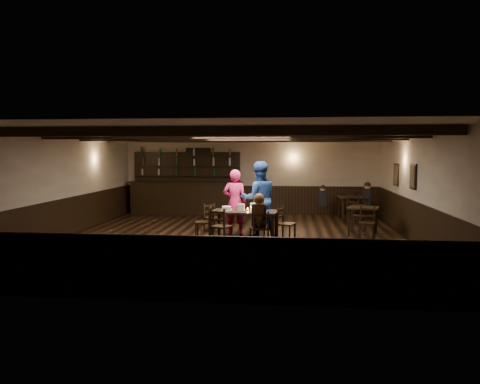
# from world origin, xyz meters

# --- Properties ---
(ground) EXTENTS (10.00, 10.00, 0.00)m
(ground) POSITION_xyz_m (0.00, 0.00, 0.00)
(ground) COLOR black
(ground) RESTS_ON ground
(room_shell) EXTENTS (9.02, 10.02, 2.71)m
(room_shell) POSITION_xyz_m (0.01, 0.04, 1.75)
(room_shell) COLOR beige
(room_shell) RESTS_ON ground
(dining_table) EXTENTS (1.66, 0.93, 0.75)m
(dining_table) POSITION_xyz_m (0.28, -0.12, 0.67)
(dining_table) COLOR black
(dining_table) RESTS_ON ground
(chair_near_left) EXTENTS (0.55, 0.54, 0.90)m
(chair_near_left) POSITION_xyz_m (-0.24, -0.84, 0.52)
(chair_near_left) COLOR black
(chair_near_left) RESTS_ON ground
(chair_near_right) EXTENTS (0.50, 0.49, 0.85)m
(chair_near_right) POSITION_xyz_m (0.71, -0.89, 0.50)
(chair_near_right) COLOR black
(chair_near_right) RESTS_ON ground
(chair_end_left) EXTENTS (0.42, 0.44, 0.89)m
(chair_end_left) POSITION_xyz_m (-0.69, -0.12, 0.52)
(chair_end_left) COLOR black
(chair_end_left) RESTS_ON ground
(chair_end_right) EXTENTS (0.51, 0.52, 0.86)m
(chair_end_right) POSITION_xyz_m (1.24, -0.07, 0.50)
(chair_end_right) COLOR black
(chair_end_right) RESTS_ON ground
(chair_far_pushed) EXTENTS (0.51, 0.50, 0.79)m
(chair_far_pushed) POSITION_xyz_m (-0.79, 1.10, 0.46)
(chair_far_pushed) COLOR black
(chair_far_pushed) RESTS_ON ground
(woman_pink) EXTENTS (0.68, 0.48, 1.75)m
(woman_pink) POSITION_xyz_m (-0.05, 0.57, 0.88)
(woman_pink) COLOR #E1285F
(woman_pink) RESTS_ON ground
(man_blue) EXTENTS (1.11, 0.95, 1.97)m
(man_blue) POSITION_xyz_m (0.59, 0.46, 0.98)
(man_blue) COLOR navy
(man_blue) RESTS_ON ground
(seated_person) EXTENTS (0.33, 0.50, 0.82)m
(seated_person) POSITION_xyz_m (0.69, -0.83, 0.83)
(seated_person) COLOR black
(seated_person) RESTS_ON ground
(cake) EXTENTS (0.29, 0.29, 0.09)m
(cake) POSITION_xyz_m (-0.19, -0.01, 0.79)
(cake) COLOR white
(cake) RESTS_ON dining_table
(plate_stack_a) EXTENTS (0.18, 0.18, 0.17)m
(plate_stack_a) POSITION_xyz_m (0.19, -0.13, 0.84)
(plate_stack_a) COLOR white
(plate_stack_a) RESTS_ON dining_table
(plate_stack_b) EXTENTS (0.16, 0.16, 0.19)m
(plate_stack_b) POSITION_xyz_m (0.50, -0.09, 0.85)
(plate_stack_b) COLOR white
(plate_stack_b) RESTS_ON dining_table
(tea_light) EXTENTS (0.05, 0.05, 0.06)m
(tea_light) POSITION_xyz_m (0.35, -0.05, 0.78)
(tea_light) COLOR #A5A8AD
(tea_light) RESTS_ON dining_table
(salt_shaker) EXTENTS (0.03, 0.03, 0.09)m
(salt_shaker) POSITION_xyz_m (0.57, -0.25, 0.80)
(salt_shaker) COLOR silver
(salt_shaker) RESTS_ON dining_table
(pepper_shaker) EXTENTS (0.04, 0.04, 0.10)m
(pepper_shaker) POSITION_xyz_m (0.71, -0.23, 0.80)
(pepper_shaker) COLOR #A5A8AD
(pepper_shaker) RESTS_ON dining_table
(drink_glass) EXTENTS (0.07, 0.07, 0.12)m
(drink_glass) POSITION_xyz_m (0.53, -0.04, 0.81)
(drink_glass) COLOR silver
(drink_glass) RESTS_ON dining_table
(menu_red) EXTENTS (0.28, 0.22, 0.00)m
(menu_red) POSITION_xyz_m (0.75, -0.30, 0.75)
(menu_red) COLOR maroon
(menu_red) RESTS_ON dining_table
(menu_blue) EXTENTS (0.33, 0.24, 0.00)m
(menu_blue) POSITION_xyz_m (0.82, 0.00, 0.75)
(menu_blue) COLOR #0E1A47
(menu_blue) RESTS_ON dining_table
(bar_counter) EXTENTS (4.05, 0.70, 2.20)m
(bar_counter) POSITION_xyz_m (-2.31, 4.72, 0.73)
(bar_counter) COLOR black
(bar_counter) RESTS_ON ground
(back_table_a) EXTENTS (0.95, 0.95, 0.75)m
(back_table_a) POSITION_xyz_m (3.34, 0.99, 0.65)
(back_table_a) COLOR black
(back_table_a) RESTS_ON ground
(back_table_b) EXTENTS (0.91, 0.91, 0.75)m
(back_table_b) POSITION_xyz_m (3.39, 3.83, 0.65)
(back_table_b) COLOR black
(back_table_b) RESTS_ON ground
(bg_patron_left) EXTENTS (0.26, 0.36, 0.67)m
(bg_patron_left) POSITION_xyz_m (2.45, 3.71, 0.80)
(bg_patron_left) COLOR black
(bg_patron_left) RESTS_ON ground
(bg_patron_right) EXTENTS (0.30, 0.41, 0.78)m
(bg_patron_right) POSITION_xyz_m (3.88, 3.73, 0.85)
(bg_patron_right) COLOR black
(bg_patron_right) RESTS_ON ground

